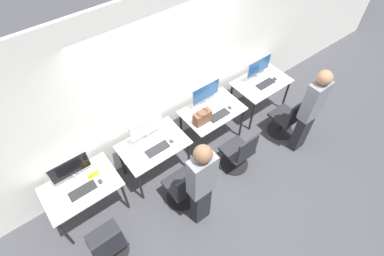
{
  "coord_description": "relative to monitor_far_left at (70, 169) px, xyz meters",
  "views": [
    {
      "loc": [
        -1.8,
        -2.2,
        4.39
      ],
      "look_at": [
        0.0,
        0.14,
        0.89
      ],
      "focal_mm": 28.0,
      "sensor_mm": 36.0,
      "label": 1
    }
  ],
  "objects": [
    {
      "name": "desk_right",
      "position": [
        2.37,
        -0.16,
        -0.34
      ],
      "size": [
        1.02,
        0.68,
        0.74
      ],
      "color": "silver",
      "rests_on": "ground_plane"
    },
    {
      "name": "mouse_left",
      "position": [
        1.43,
        -0.29,
        -0.23
      ],
      "size": [
        0.06,
        0.09,
        0.03
      ],
      "color": "#333333",
      "rests_on": "desk_left"
    },
    {
      "name": "monitor_right",
      "position": [
        2.37,
        0.04,
        0.0
      ],
      "size": [
        0.55,
        0.17,
        0.43
      ],
      "color": "#B2B2B7",
      "rests_on": "desk_right"
    },
    {
      "name": "desk_far_right",
      "position": [
        3.55,
        -0.16,
        -0.34
      ],
      "size": [
        1.02,
        0.68,
        0.74
      ],
      "color": "silver",
      "rests_on": "ground_plane"
    },
    {
      "name": "person_left",
      "position": [
        1.26,
        -1.23,
        -0.03
      ],
      "size": [
        0.36,
        0.23,
        1.74
      ],
      "color": "#232328",
      "rests_on": "ground_plane"
    },
    {
      "name": "office_chair_left",
      "position": [
        1.22,
        -0.86,
        -0.64
      ],
      "size": [
        0.48,
        0.48,
        0.87
      ],
      "color": "black",
      "rests_on": "ground_plane"
    },
    {
      "name": "mouse_far_left",
      "position": [
        0.25,
        -0.26,
        -0.23
      ],
      "size": [
        0.06,
        0.09,
        0.03
      ],
      "color": "#333333",
      "rests_on": "desk_far_left"
    },
    {
      "name": "mouse_right",
      "position": [
        2.62,
        -0.3,
        -0.23
      ],
      "size": [
        0.06,
        0.09,
        0.03
      ],
      "color": "#333333",
      "rests_on": "desk_right"
    },
    {
      "name": "office_chair_far_left",
      "position": [
        -0.06,
        -0.94,
        -0.64
      ],
      "size": [
        0.48,
        0.48,
        0.87
      ],
      "color": "black",
      "rests_on": "ground_plane"
    },
    {
      "name": "wall_back",
      "position": [
        1.78,
        0.31,
        0.41
      ],
      "size": [
        12.0,
        0.05,
        2.8
      ],
      "color": "silver",
      "rests_on": "ground_plane"
    },
    {
      "name": "monitor_left",
      "position": [
        1.18,
        -0.01,
        0.0
      ],
      "size": [
        0.55,
        0.17,
        0.43
      ],
      "color": "#B2B2B7",
      "rests_on": "desk_left"
    },
    {
      "name": "mouse_far_right",
      "position": [
        3.79,
        -0.26,
        -0.23
      ],
      "size": [
        0.06,
        0.09,
        0.03
      ],
      "color": "#333333",
      "rests_on": "desk_far_right"
    },
    {
      "name": "monitor_far_left",
      "position": [
        0.0,
        0.0,
        0.0
      ],
      "size": [
        0.55,
        0.17,
        0.43
      ],
      "color": "#B2B2B7",
      "rests_on": "desk_far_left"
    },
    {
      "name": "keyboard_left",
      "position": [
        1.18,
        -0.28,
        -0.24
      ],
      "size": [
        0.38,
        0.15,
        0.02
      ],
      "color": "#262628",
      "rests_on": "desk_left"
    },
    {
      "name": "monitor_far_right",
      "position": [
        3.55,
        -0.02,
        0.0
      ],
      "size": [
        0.55,
        0.17,
        0.43
      ],
      "color": "#B2B2B7",
      "rests_on": "desk_far_right"
    },
    {
      "name": "keyboard_right",
      "position": [
        2.37,
        -0.32,
        -0.24
      ],
      "size": [
        0.38,
        0.15,
        0.02
      ],
      "color": "#262628",
      "rests_on": "desk_right"
    },
    {
      "name": "office_chair_right",
      "position": [
        2.32,
        -0.91,
        -0.64
      ],
      "size": [
        0.48,
        0.48,
        0.87
      ],
      "color": "black",
      "rests_on": "ground_plane"
    },
    {
      "name": "handbag",
      "position": [
        2.06,
        -0.26,
        -0.13
      ],
      "size": [
        0.3,
        0.18,
        0.25
      ],
      "color": "brown",
      "rests_on": "desk_right"
    },
    {
      "name": "keyboard_far_right",
      "position": [
        3.55,
        -0.25,
        -0.24
      ],
      "size": [
        0.38,
        0.15,
        0.02
      ],
      "color": "#262628",
      "rests_on": "desk_far_right"
    },
    {
      "name": "placard_far_left",
      "position": [
        0.22,
        -0.12,
        -0.21
      ],
      "size": [
        0.16,
        0.03,
        0.08
      ],
      "color": "yellow",
      "rests_on": "desk_far_left"
    },
    {
      "name": "desk_left",
      "position": [
        1.18,
        -0.16,
        -0.34
      ],
      "size": [
        1.02,
        0.68,
        0.74
      ],
      "color": "silver",
      "rests_on": "ground_plane"
    },
    {
      "name": "ground_plane",
      "position": [
        1.78,
        -0.49,
        -0.99
      ],
      "size": [
        20.0,
        20.0,
        0.0
      ],
      "primitive_type": "plane",
      "color": "#3D3D42"
    },
    {
      "name": "keyboard_far_left",
      "position": [
        0.0,
        -0.24,
        -0.24
      ],
      "size": [
        0.38,
        0.15,
        0.02
      ],
      "color": "#262628",
      "rests_on": "desk_far_left"
    },
    {
      "name": "person_far_right",
      "position": [
        3.48,
        -1.25,
        -0.04
      ],
      "size": [
        0.36,
        0.23,
        1.72
      ],
      "color": "#232328",
      "rests_on": "ground_plane"
    },
    {
      "name": "office_chair_far_right",
      "position": [
        3.53,
        -0.88,
        -0.64
      ],
      "size": [
        0.48,
        0.48,
        0.87
      ],
      "color": "black",
      "rests_on": "ground_plane"
    },
    {
      "name": "desk_far_left",
      "position": [
        0.0,
        -0.16,
        -0.34
      ],
      "size": [
        1.02,
        0.68,
        0.74
      ],
      "color": "silver",
      "rests_on": "ground_plane"
    }
  ]
}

